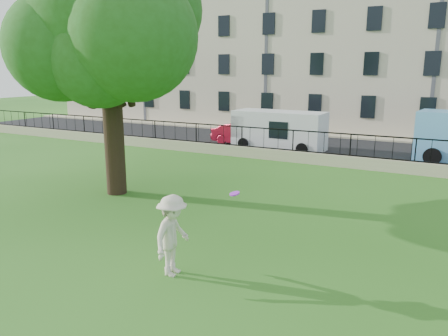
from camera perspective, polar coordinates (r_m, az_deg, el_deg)
The scene contains 11 objects.
ground at distance 13.32m, azimuth -8.41°, elevation -8.82°, with size 120.00×120.00×0.00m, color #275F16.
retaining_wall at distance 23.60m, azimuth 8.92°, elevation 1.52°, with size 50.00×0.40×0.60m, color tan.
iron_railing at distance 23.45m, azimuth 8.99°, elevation 3.56°, with size 50.00×0.05×1.13m.
street at distance 28.07m, azimuth 12.03°, elevation 2.60°, with size 60.00×9.00×0.01m, color black.
sidewalk at distance 33.04m, azimuth 14.53°, elevation 4.09°, with size 60.00×1.40×0.12m, color tan.
building_row at distance 38.28m, azimuth 17.19°, elevation 15.39°, with size 56.40×10.40×13.80m.
tree at distance 17.62m, azimuth -15.16°, elevation 17.83°, with size 8.01×6.21×9.88m.
man at distance 10.61m, azimuth -6.73°, elevation -8.76°, with size 1.29×0.74×2.00m, color beige.
frisbee at distance 11.27m, azimuth 1.39°, elevation -3.36°, with size 0.27×0.27×0.03m, color #AF28E3.
red_sedan at distance 28.30m, azimuth 2.56°, elevation 4.38°, with size 1.48×4.25×1.40m, color #B6162E.
white_van at distance 27.10m, azimuth 7.19°, elevation 4.91°, with size 5.56×2.17×2.34m, color silver.
Camera 1 is at (7.40, -9.93, 4.91)m, focal length 35.00 mm.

